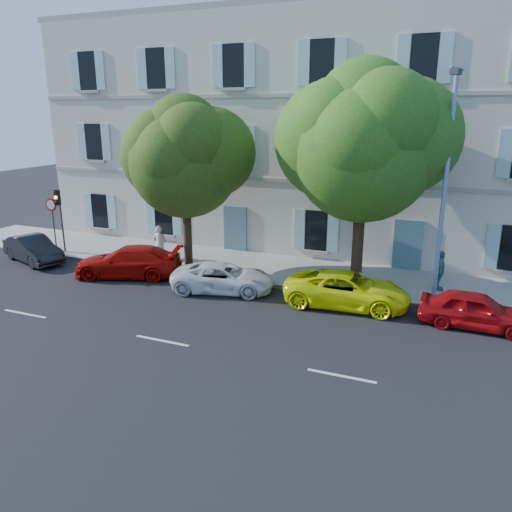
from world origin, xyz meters
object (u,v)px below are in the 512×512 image
at_px(road_sign, 52,214).
at_px(street_lamp, 446,178).
at_px(traffic_light, 59,207).
at_px(tree_right, 363,150).
at_px(car_yellow_supercar, 347,290).
at_px(tree_left, 185,163).
at_px(pedestrian_a, 159,243).
at_px(car_white_coupe, 223,278).
at_px(car_red_hatchback, 476,310).
at_px(car_dark_sedan, 33,249).
at_px(car_red_coupe, 128,262).
at_px(pedestrian_c, 440,271).
at_px(pedestrian_b, 160,241).

relative_size(road_sign, street_lamp, 0.33).
bearing_deg(street_lamp, traffic_light, 179.03).
relative_size(tree_right, street_lamp, 1.03).
height_order(car_yellow_supercar, traffic_light, traffic_light).
height_order(tree_left, pedestrian_a, tree_left).
distance_m(car_white_coupe, car_yellow_supercar, 5.16).
bearing_deg(car_yellow_supercar, pedestrian_a, 73.10).
bearing_deg(street_lamp, car_red_hatchback, -44.26).
relative_size(car_dark_sedan, car_red_hatchback, 1.06).
distance_m(car_red_coupe, pedestrian_a, 2.45).
bearing_deg(car_yellow_supercar, car_dark_sedan, 86.10).
xyz_separation_m(car_yellow_supercar, tree_right, (-0.06, 1.98, 5.14)).
relative_size(car_yellow_supercar, pedestrian_c, 2.86).
distance_m(car_dark_sedan, tree_left, 9.26).
distance_m(car_red_coupe, traffic_light, 5.90).
bearing_deg(street_lamp, pedestrian_b, 173.82).
xyz_separation_m(traffic_light, pedestrian_b, (5.24, 1.12, -1.55)).
bearing_deg(tree_right, car_red_coupe, -167.48).
bearing_deg(tree_right, car_red_hatchback, -26.14).
height_order(car_red_coupe, road_sign, road_sign).
height_order(street_lamp, pedestrian_a, street_lamp).
bearing_deg(pedestrian_a, pedestrian_b, -58.10).
height_order(tree_left, road_sign, tree_left).
relative_size(car_dark_sedan, car_white_coupe, 0.93).
distance_m(car_dark_sedan, car_red_coupe, 5.80).
distance_m(traffic_light, street_lamp, 18.63).
distance_m(car_white_coupe, car_red_hatchback, 9.73).
distance_m(traffic_light, pedestrian_a, 5.71).
relative_size(car_dark_sedan, tree_left, 0.52).
bearing_deg(car_red_coupe, car_dark_sedan, -109.04).
height_order(car_red_hatchback, pedestrian_c, pedestrian_c).
xyz_separation_m(car_red_hatchback, traffic_light, (-19.94, 1.74, 1.89)).
xyz_separation_m(car_white_coupe, pedestrian_c, (8.38, 3.13, 0.39)).
distance_m(traffic_light, road_sign, 0.52).
distance_m(car_red_hatchback, pedestrian_b, 14.98).
relative_size(tree_right, pedestrian_b, 5.35).
bearing_deg(car_red_coupe, road_sign, -123.33).
height_order(car_dark_sedan, tree_left, tree_left).
bearing_deg(car_red_hatchback, pedestrian_c, 25.10).
distance_m(car_dark_sedan, car_red_hatchback, 20.38).
height_order(car_dark_sedan, tree_right, tree_right).
distance_m(tree_left, traffic_light, 7.96).
bearing_deg(tree_left, traffic_light, 179.89).
relative_size(car_white_coupe, street_lamp, 0.50).
bearing_deg(street_lamp, pedestrian_a, 175.32).
bearing_deg(car_red_hatchback, road_sign, 86.91).
bearing_deg(car_red_coupe, car_white_coupe, 70.63).
bearing_deg(car_dark_sedan, car_white_coupe, -71.65).
bearing_deg(street_lamp, car_yellow_supercar, -159.91).
xyz_separation_m(tree_left, pedestrian_c, (11.05, 1.36, -4.09)).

